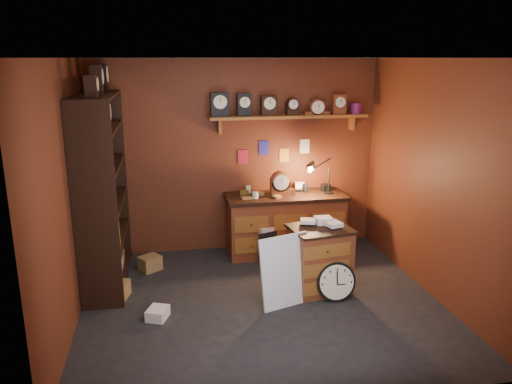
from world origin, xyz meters
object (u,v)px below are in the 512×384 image
object	(u,v)px
shelving_unit	(99,183)
low_cabinet	(320,256)
workbench	(285,220)
big_round_clock	(336,282)

from	to	relation	value
shelving_unit	low_cabinet	world-z (taller)	shelving_unit
workbench	big_round_clock	world-z (taller)	workbench
shelving_unit	low_cabinet	size ratio (longest dim) A/B	2.95
shelving_unit	big_round_clock	xyz separation A→B (m)	(2.64, -1.05, -1.03)
low_cabinet	big_round_clock	world-z (taller)	low_cabinet
workbench	low_cabinet	distance (m)	1.25
workbench	big_round_clock	bearing A→B (deg)	-82.12
workbench	big_round_clock	size ratio (longest dim) A/B	3.64
workbench	low_cabinet	world-z (taller)	workbench
workbench	shelving_unit	bearing A→B (deg)	-168.48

